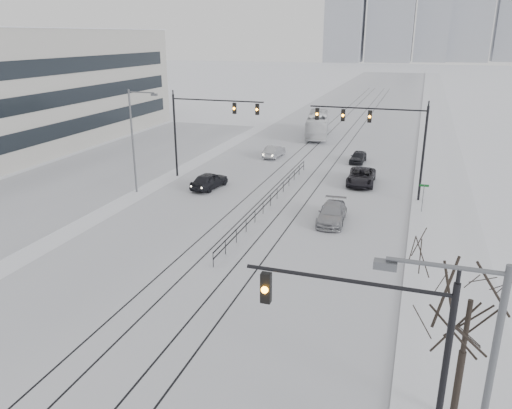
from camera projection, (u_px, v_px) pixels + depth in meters
name	position (u px, v px, depth m)	size (l,w,h in m)	color
road	(334.00, 138.00, 67.89)	(22.00, 260.00, 0.02)	silver
sidewalk_east	(438.00, 144.00, 63.87)	(5.00, 260.00, 0.16)	silver
curb	(418.00, 143.00, 64.60)	(0.10, 260.00, 0.12)	gray
parking_strip	(99.00, 171.00, 51.35)	(14.00, 60.00, 0.03)	silver
tram_rails	(299.00, 175.00, 49.91)	(5.30, 180.00, 0.01)	black
traffic_mast_near	(388.00, 349.00, 14.69)	(6.10, 0.37, 7.00)	black
traffic_mast_ne	(383.00, 132.00, 41.14)	(9.60, 0.37, 8.00)	black
traffic_mast_nw	(203.00, 122.00, 47.05)	(9.10, 0.37, 8.00)	black
street_light_west	(135.00, 134.00, 42.87)	(2.73, 0.25, 9.00)	#595B60
bare_tree	(469.00, 314.00, 16.70)	(4.40, 4.40, 6.10)	black
median_fence	(270.00, 200.00, 40.76)	(0.06, 24.00, 1.00)	black
street_sign	(423.00, 194.00, 38.71)	(0.70, 0.06, 2.40)	#595B60
sedan_sb_inner	(209.00, 181.00, 45.38)	(1.78, 4.42, 1.51)	black
sedan_sb_outer	(274.00, 151.00, 57.03)	(1.42, 4.08, 1.35)	#919398
sedan_nb_front	(361.00, 177.00, 46.64)	(2.44, 5.29, 1.47)	black
sedan_nb_right	(332.00, 214.00, 37.19)	(1.93, 4.75, 1.38)	#939499
sedan_nb_far	(358.00, 157.00, 54.65)	(1.48, 3.68, 1.26)	black
box_truck	(318.00, 125.00, 68.52)	(2.70, 11.52, 3.21)	white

